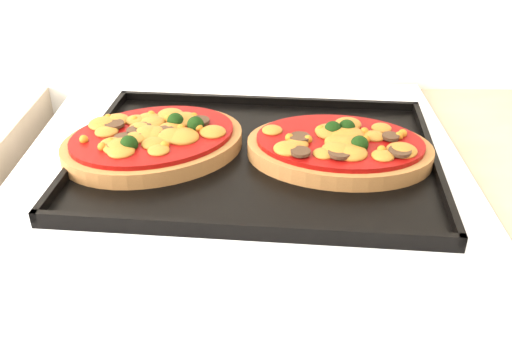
# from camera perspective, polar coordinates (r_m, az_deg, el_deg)

# --- Properties ---
(baking_tray) EXTENTS (0.48, 0.38, 0.02)m
(baking_tray) POSITION_cam_1_polar(r_m,az_deg,el_deg) (0.74, 0.06, 2.13)
(baking_tray) COLOR black
(baking_tray) RESTS_ON stove
(pizza_left) EXTENTS (0.29, 0.27, 0.03)m
(pizza_left) POSITION_cam_1_polar(r_m,az_deg,el_deg) (0.76, -10.22, 3.62)
(pizza_left) COLOR #9D6936
(pizza_left) RESTS_ON baking_tray
(pizza_right) EXTENTS (0.26, 0.20, 0.03)m
(pizza_right) POSITION_cam_1_polar(r_m,az_deg,el_deg) (0.74, 8.33, 3.00)
(pizza_right) COLOR #9D6936
(pizza_right) RESTS_ON baking_tray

